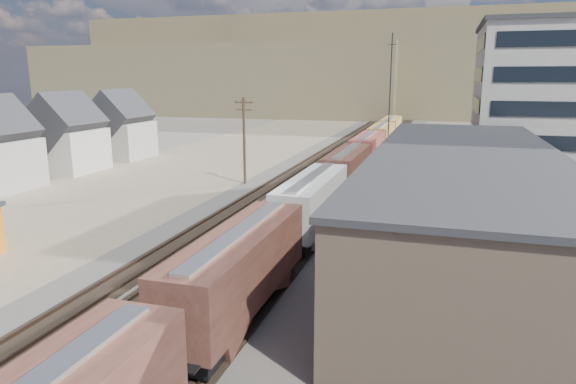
# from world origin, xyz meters

# --- Properties ---
(ballast_bed) EXTENTS (18.00, 200.00, 0.06)m
(ballast_bed) POSITION_xyz_m (0.00, 50.00, 0.03)
(ballast_bed) COLOR #4C4742
(ballast_bed) RESTS_ON ground
(dirt_yard) EXTENTS (24.00, 180.00, 0.03)m
(dirt_yard) POSITION_xyz_m (-20.00, 40.00, 0.01)
(dirt_yard) COLOR #7A6954
(dirt_yard) RESTS_ON ground
(asphalt_lot) EXTENTS (26.00, 120.00, 0.04)m
(asphalt_lot) POSITION_xyz_m (22.00, 35.00, 0.02)
(asphalt_lot) COLOR #232326
(asphalt_lot) RESTS_ON ground
(rail_tracks) EXTENTS (11.40, 200.00, 0.24)m
(rail_tracks) POSITION_xyz_m (-0.55, 50.00, 0.11)
(rail_tracks) COLOR black
(rail_tracks) RESTS_ON ground
(freight_train) EXTENTS (3.00, 119.74, 4.46)m
(freight_train) POSITION_xyz_m (3.80, 32.90, 2.79)
(freight_train) COLOR black
(freight_train) RESTS_ON ground
(warehouse) EXTENTS (12.40, 40.40, 7.25)m
(warehouse) POSITION_xyz_m (14.98, 25.00, 3.65)
(warehouse) COLOR tan
(warehouse) RESTS_ON ground
(office_tower) EXTENTS (22.60, 18.60, 18.45)m
(office_tower) POSITION_xyz_m (27.95, 54.95, 9.26)
(office_tower) COLOR #9E998E
(office_tower) RESTS_ON ground
(utility_pole_north) EXTENTS (2.20, 0.32, 10.00)m
(utility_pole_north) POSITION_xyz_m (-8.50, 42.00, 5.30)
(utility_pole_north) COLOR #382619
(utility_pole_north) RESTS_ON ground
(radio_mast) EXTENTS (1.20, 0.16, 18.00)m
(radio_mast) POSITION_xyz_m (6.00, 60.00, 9.12)
(radio_mast) COLOR black
(radio_mast) RESTS_ON ground
(hills_north) EXTENTS (265.00, 80.00, 32.00)m
(hills_north) POSITION_xyz_m (0.17, 167.92, 14.10)
(hills_north) COLOR brown
(hills_north) RESTS_ON ground
(parked_car_blue) EXTENTS (5.48, 5.36, 1.46)m
(parked_car_blue) POSITION_xyz_m (27.71, 51.08, 0.73)
(parked_car_blue) COLOR navy
(parked_car_blue) RESTS_ON ground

